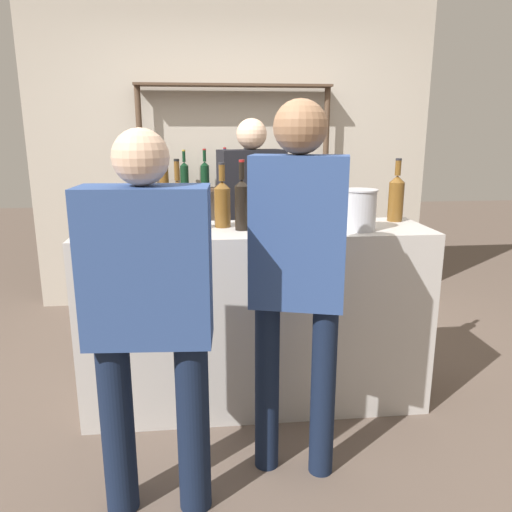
{
  "coord_description": "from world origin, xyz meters",
  "views": [
    {
      "loc": [
        -0.29,
        -2.68,
        1.57
      ],
      "look_at": [
        0.0,
        0.0,
        0.89
      ],
      "focal_mm": 35.0,
      "sensor_mm": 36.0,
      "label": 1
    }
  ],
  "objects_px": {
    "cork_jar": "(277,211)",
    "counter_bottle_5": "(178,205)",
    "customer_center": "(297,264)",
    "server_behind_counter": "(252,215)",
    "counter_bottle_3": "(141,206)",
    "counter_bottle_2": "(222,202)",
    "counter_bottle_4": "(242,203)",
    "wine_glass": "(267,211)",
    "customer_left": "(149,306)",
    "counter_bottle_0": "(396,197)",
    "counter_bottle_1": "(312,202)",
    "ice_bucket": "(360,210)"
  },
  "relations": [
    {
      "from": "customer_center",
      "to": "customer_left",
      "type": "height_order",
      "value": "customer_center"
    },
    {
      "from": "server_behind_counter",
      "to": "customer_left",
      "type": "xyz_separation_m",
      "value": [
        -0.57,
        -1.75,
        -0.05
      ]
    },
    {
      "from": "counter_bottle_2",
      "to": "counter_bottle_1",
      "type": "bearing_deg",
      "value": -0.69
    },
    {
      "from": "counter_bottle_5",
      "to": "wine_glass",
      "type": "bearing_deg",
      "value": -5.45
    },
    {
      "from": "counter_bottle_3",
      "to": "ice_bucket",
      "type": "distance_m",
      "value": 1.18
    },
    {
      "from": "counter_bottle_4",
      "to": "counter_bottle_1",
      "type": "bearing_deg",
      "value": 12.84
    },
    {
      "from": "cork_jar",
      "to": "ice_bucket",
      "type": "bearing_deg",
      "value": -23.63
    },
    {
      "from": "counter_bottle_1",
      "to": "counter_bottle_5",
      "type": "distance_m",
      "value": 0.75
    },
    {
      "from": "wine_glass",
      "to": "customer_center",
      "type": "relative_size",
      "value": 0.09
    },
    {
      "from": "counter_bottle_5",
      "to": "counter_bottle_3",
      "type": "bearing_deg",
      "value": 151.61
    },
    {
      "from": "counter_bottle_3",
      "to": "wine_glass",
      "type": "distance_m",
      "value": 0.69
    },
    {
      "from": "wine_glass",
      "to": "cork_jar",
      "type": "height_order",
      "value": "cork_jar"
    },
    {
      "from": "customer_center",
      "to": "cork_jar",
      "type": "bearing_deg",
      "value": 14.55
    },
    {
      "from": "cork_jar",
      "to": "wine_glass",
      "type": "bearing_deg",
      "value": -113.64
    },
    {
      "from": "customer_center",
      "to": "wine_glass",
      "type": "bearing_deg",
      "value": 22.41
    },
    {
      "from": "counter_bottle_0",
      "to": "counter_bottle_1",
      "type": "distance_m",
      "value": 0.53
    },
    {
      "from": "counter_bottle_0",
      "to": "counter_bottle_1",
      "type": "xyz_separation_m",
      "value": [
        -0.52,
        -0.08,
        -0.01
      ]
    },
    {
      "from": "counter_bottle_5",
      "to": "customer_center",
      "type": "distance_m",
      "value": 0.81
    },
    {
      "from": "server_behind_counter",
      "to": "cork_jar",
      "type": "bearing_deg",
      "value": -9.36
    },
    {
      "from": "counter_bottle_3",
      "to": "ice_bucket",
      "type": "bearing_deg",
      "value": -7.7
    },
    {
      "from": "counter_bottle_0",
      "to": "counter_bottle_4",
      "type": "xyz_separation_m",
      "value": [
        -0.92,
        -0.17,
        0.0
      ]
    },
    {
      "from": "counter_bottle_3",
      "to": "server_behind_counter",
      "type": "xyz_separation_m",
      "value": [
        0.69,
        0.86,
        -0.21
      ]
    },
    {
      "from": "counter_bottle_5",
      "to": "customer_center",
      "type": "height_order",
      "value": "customer_center"
    },
    {
      "from": "counter_bottle_4",
      "to": "customer_left",
      "type": "bearing_deg",
      "value": -118.14
    },
    {
      "from": "cork_jar",
      "to": "counter_bottle_5",
      "type": "bearing_deg",
      "value": -165.96
    },
    {
      "from": "counter_bottle_2",
      "to": "wine_glass",
      "type": "xyz_separation_m",
      "value": [
        0.23,
        -0.17,
        -0.03
      ]
    },
    {
      "from": "counter_bottle_2",
      "to": "customer_left",
      "type": "distance_m",
      "value": 0.99
    },
    {
      "from": "wine_glass",
      "to": "cork_jar",
      "type": "xyz_separation_m",
      "value": [
        0.08,
        0.18,
        -0.03
      ]
    },
    {
      "from": "counter_bottle_3",
      "to": "customer_left",
      "type": "relative_size",
      "value": 0.21
    },
    {
      "from": "server_behind_counter",
      "to": "customer_center",
      "type": "bearing_deg",
      "value": -11.89
    },
    {
      "from": "counter_bottle_2",
      "to": "customer_center",
      "type": "distance_m",
      "value": 0.78
    },
    {
      "from": "ice_bucket",
      "to": "cork_jar",
      "type": "relative_size",
      "value": 1.31
    },
    {
      "from": "counter_bottle_3",
      "to": "customer_left",
      "type": "height_order",
      "value": "customer_left"
    },
    {
      "from": "counter_bottle_1",
      "to": "ice_bucket",
      "type": "distance_m",
      "value": 0.28
    },
    {
      "from": "counter_bottle_2",
      "to": "customer_left",
      "type": "height_order",
      "value": "customer_left"
    },
    {
      "from": "counter_bottle_4",
      "to": "counter_bottle_5",
      "type": "xyz_separation_m",
      "value": [
        -0.34,
        -0.02,
        0.0
      ]
    },
    {
      "from": "counter_bottle_0",
      "to": "customer_left",
      "type": "xyz_separation_m",
      "value": [
        -1.35,
        -0.97,
        -0.28
      ]
    },
    {
      "from": "ice_bucket",
      "to": "counter_bottle_3",
      "type": "bearing_deg",
      "value": 172.3
    },
    {
      "from": "cork_jar",
      "to": "server_behind_counter",
      "type": "xyz_separation_m",
      "value": [
        -0.06,
        0.84,
        -0.17
      ]
    },
    {
      "from": "counter_bottle_3",
      "to": "customer_center",
      "type": "distance_m",
      "value": 1.02
    },
    {
      "from": "counter_bottle_2",
      "to": "counter_bottle_3",
      "type": "bearing_deg",
      "value": -178.51
    },
    {
      "from": "cork_jar",
      "to": "customer_center",
      "type": "height_order",
      "value": "customer_center"
    },
    {
      "from": "counter_bottle_2",
      "to": "wine_glass",
      "type": "height_order",
      "value": "counter_bottle_2"
    },
    {
      "from": "counter_bottle_2",
      "to": "counter_bottle_5",
      "type": "relative_size",
      "value": 0.93
    },
    {
      "from": "counter_bottle_2",
      "to": "cork_jar",
      "type": "height_order",
      "value": "counter_bottle_2"
    },
    {
      "from": "counter_bottle_1",
      "to": "customer_left",
      "type": "height_order",
      "value": "customer_left"
    },
    {
      "from": "wine_glass",
      "to": "customer_left",
      "type": "xyz_separation_m",
      "value": [
        -0.55,
        -0.73,
        -0.24
      ]
    },
    {
      "from": "counter_bottle_1",
      "to": "counter_bottle_5",
      "type": "relative_size",
      "value": 0.9
    },
    {
      "from": "counter_bottle_1",
      "to": "counter_bottle_5",
      "type": "height_order",
      "value": "counter_bottle_5"
    },
    {
      "from": "counter_bottle_5",
      "to": "cork_jar",
      "type": "distance_m",
      "value": 0.56
    }
  ]
}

